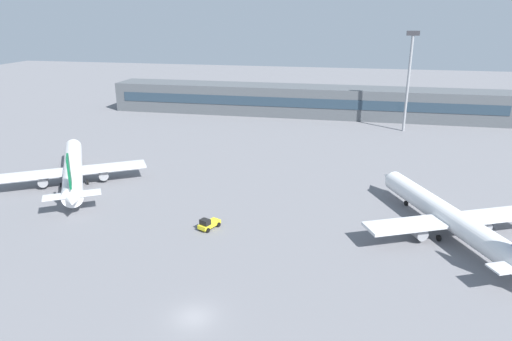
{
  "coord_description": "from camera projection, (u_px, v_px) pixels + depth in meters",
  "views": [
    {
      "loc": [
        15.05,
        -39.45,
        30.65
      ],
      "look_at": [
        -1.7,
        40.0,
        3.0
      ],
      "focal_mm": 32.69,
      "sensor_mm": 36.0,
      "label": 1
    }
  ],
  "objects": [
    {
      "name": "ground_plane",
      "position": [
        265.0,
        186.0,
        86.41
      ],
      "size": [
        400.0,
        400.0,
        0.0
      ],
      "primitive_type": "plane",
      "color": "slate"
    },
    {
      "name": "floodlight_tower_west",
      "position": [
        409.0,
        75.0,
        122.06
      ],
      "size": [
        3.2,
        0.8,
        26.19
      ],
      "color": "gray",
      "rests_on": "ground_plane"
    },
    {
      "name": "terminal_building",
      "position": [
        304.0,
        101.0,
        144.8
      ],
      "size": [
        121.09,
        12.13,
        9.0
      ],
      "color": "#4C5156",
      "rests_on": "ground_plane"
    },
    {
      "name": "baggage_tug_yellow",
      "position": [
        208.0,
        224.0,
        69.25
      ],
      "size": [
        2.93,
        3.9,
        1.75
      ],
      "color": "yellow",
      "rests_on": "ground_plane"
    },
    {
      "name": "airplane_near",
      "position": [
        447.0,
        216.0,
        67.25
      ],
      "size": [
        25.03,
        34.67,
        9.18
      ],
      "color": "white",
      "rests_on": "ground_plane"
    },
    {
      "name": "airplane_mid",
      "position": [
        73.0,
        168.0,
        87.53
      ],
      "size": [
        24.59,
        33.67,
        9.4
      ],
      "color": "white",
      "rests_on": "ground_plane"
    }
  ]
}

